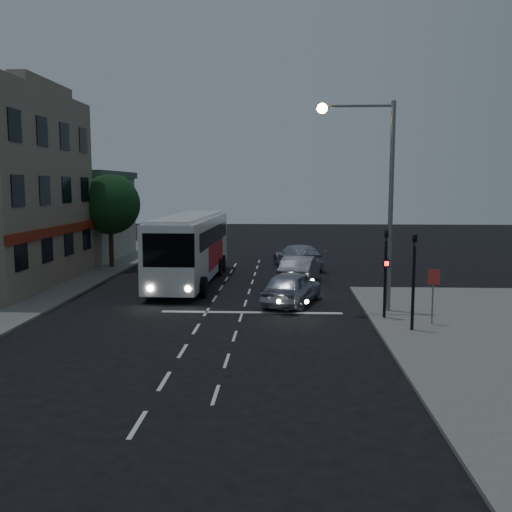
# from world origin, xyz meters

# --- Properties ---
(ground) EXTENTS (120.00, 120.00, 0.00)m
(ground) POSITION_xyz_m (0.00, 0.00, 0.00)
(ground) COLOR black
(road_markings) EXTENTS (8.00, 30.55, 0.01)m
(road_markings) POSITION_xyz_m (1.29, 3.31, 0.00)
(road_markings) COLOR silver
(road_markings) RESTS_ON ground
(tour_bus) EXTENTS (3.03, 12.74, 3.89)m
(tour_bus) POSITION_xyz_m (-1.93, 9.70, 2.10)
(tour_bus) COLOR white
(tour_bus) RESTS_ON ground
(car_suv) EXTENTS (3.28, 5.10, 1.62)m
(car_suv) POSITION_xyz_m (3.80, 3.80, 0.81)
(car_suv) COLOR #9BA0B1
(car_suv) RESTS_ON ground
(car_sedan_a) EXTENTS (2.58, 5.14, 1.62)m
(car_sedan_a) POSITION_xyz_m (4.32, 9.45, 0.81)
(car_sedan_a) COLOR gray
(car_sedan_a) RESTS_ON ground
(car_sedan_b) EXTENTS (3.78, 5.97, 1.61)m
(car_sedan_b) POSITION_xyz_m (4.39, 15.70, 0.81)
(car_sedan_b) COLOR #ACABBF
(car_sedan_b) RESTS_ON ground
(traffic_signal_main) EXTENTS (0.25, 0.35, 4.10)m
(traffic_signal_main) POSITION_xyz_m (7.60, 0.78, 2.42)
(traffic_signal_main) COLOR black
(traffic_signal_main) RESTS_ON sidewalk_near
(traffic_signal_side) EXTENTS (0.18, 0.15, 4.10)m
(traffic_signal_side) POSITION_xyz_m (8.30, -1.20, 2.42)
(traffic_signal_side) COLOR black
(traffic_signal_side) RESTS_ON sidewalk_near
(regulatory_sign) EXTENTS (0.45, 0.12, 2.20)m
(regulatory_sign) POSITION_xyz_m (9.30, -0.24, 1.60)
(regulatory_sign) COLOR slate
(regulatory_sign) RESTS_ON sidewalk_near
(streetlight) EXTENTS (3.32, 0.44, 9.00)m
(streetlight) POSITION_xyz_m (7.34, 2.20, 5.73)
(streetlight) COLOR slate
(streetlight) RESTS_ON sidewalk_near
(low_building_north) EXTENTS (9.40, 9.40, 6.50)m
(low_building_north) POSITION_xyz_m (-13.50, 20.00, 3.39)
(low_building_north) COLOR gray
(low_building_north) RESTS_ON sidewalk_far
(street_tree) EXTENTS (4.00, 4.00, 6.20)m
(street_tree) POSITION_xyz_m (-8.21, 15.02, 4.50)
(street_tree) COLOR black
(street_tree) RESTS_ON sidewalk_far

